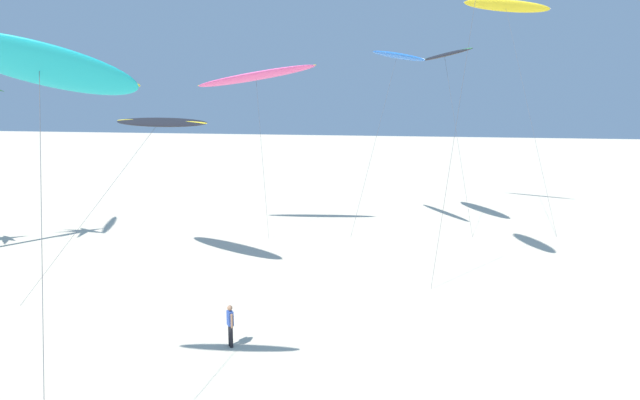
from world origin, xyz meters
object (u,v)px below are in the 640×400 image
Objects in this scene: flying_kite_3 at (158,122)px; flying_kite_2 at (506,6)px; flying_kite_6 at (397,56)px; flying_kite_8 at (445,55)px; person_near_right at (230,324)px; flying_kite_0 at (39,63)px; flying_kite_4 at (256,76)px.

flying_kite_2 is at bearing 44.37° from flying_kite_3.
flying_kite_2 is at bearing 44.64° from flying_kite_6.
person_near_right is (-8.19, -23.56, -11.85)m from flying_kite_8.
flying_kite_3 is at bearing -138.51° from flying_kite_8.
flying_kite_2 is (15.91, 35.67, 6.45)m from flying_kite_0.
flying_kite_8 is at bearing 70.82° from person_near_right.
flying_kite_4 is 0.91× the size of flying_kite_6.
person_near_right is (4.82, -19.08, -10.28)m from flying_kite_4.
flying_kite_6 is at bearing 74.28° from flying_kite_0.
flying_kite_3 is at bearing -106.17° from flying_kite_4.
flying_kite_4 reaches higher than person_near_right.
flying_kite_6 is at bearing 15.04° from flying_kite_4.
flying_kite_0 is at bearing -73.48° from flying_kite_3.
flying_kite_3 is at bearing -135.81° from flying_kite_6.
flying_kite_6 is (12.41, 12.06, 4.31)m from flying_kite_3.
flying_kite_2 is at bearing 66.42° from person_near_right.
flying_kite_8 reaches higher than flying_kite_0.
flying_kite_0 is at bearing -85.71° from flying_kite_4.
flying_kite_0 is 0.97× the size of flying_kite_4.
person_near_right is at bearing -102.59° from flying_kite_6.
person_near_right is (2.94, 5.97, -9.65)m from flying_kite_0.
flying_kite_6 is at bearing -150.76° from flying_kite_8.
flying_kite_3 is at bearing 106.52° from flying_kite_0.
flying_kite_3 is at bearing 128.19° from person_near_right.
flying_kite_6 is 25.11m from person_near_right.
flying_kite_0 is 25.13m from flying_kite_4.
flying_kite_2 is at bearing 52.17° from flying_kite_8.
flying_kite_2 is 8.86m from flying_kite_8.
person_near_right is at bearing -51.81° from flying_kite_3.
flying_kite_4 is at bearing -164.96° from flying_kite_6.
flying_kite_2 reaches higher than flying_kite_3.
flying_kite_0 is at bearing -116.25° from person_near_right.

